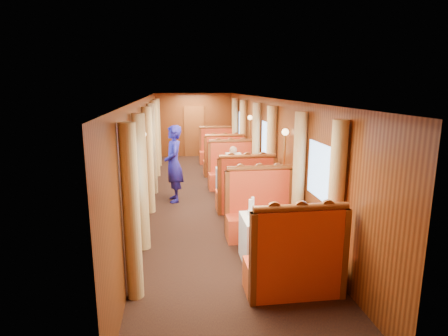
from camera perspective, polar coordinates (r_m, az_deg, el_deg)
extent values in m
cube|color=brown|center=(15.06, -4.56, 5.59)|extent=(0.80, 0.04, 2.00)
cube|color=white|center=(6.17, 7.72, -10.67)|extent=(1.05, 0.72, 0.75)
cube|color=#B51814|center=(5.42, 10.41, -15.98)|extent=(1.30, 0.55, 0.45)
cube|color=#B51814|center=(4.97, 11.47, -10.76)|extent=(1.30, 0.12, 0.80)
cylinder|color=brown|center=(4.81, 11.69, -5.94)|extent=(1.23, 0.10, 0.10)
cube|color=#B51814|center=(7.08, 5.64, -8.83)|extent=(1.30, 0.55, 0.45)
cube|color=#B51814|center=(7.08, 5.35, -3.48)|extent=(1.30, 0.12, 0.80)
cylinder|color=brown|center=(6.97, 5.42, 0.00)|extent=(1.23, 0.10, 0.10)
cube|color=white|center=(9.41, 2.12, -2.41)|extent=(1.05, 0.72, 0.75)
cube|color=#B51814|center=(8.56, 3.19, -4.99)|extent=(1.30, 0.55, 0.45)
cube|color=#B51814|center=(8.19, 3.52, -1.26)|extent=(1.30, 0.12, 0.80)
cylinder|color=brown|center=(8.09, 3.57, 1.76)|extent=(1.23, 0.10, 0.10)
cube|color=#B51814|center=(10.36, 1.22, -1.88)|extent=(1.30, 0.55, 0.45)
cube|color=#B51814|center=(10.43, 1.06, 1.74)|extent=(1.30, 0.12, 0.80)
cylinder|color=brown|center=(10.36, 1.07, 4.13)|extent=(1.23, 0.10, 0.10)
cube|color=white|center=(12.79, -0.54, 1.57)|extent=(1.05, 0.72, 0.75)
cube|color=#B51814|center=(11.90, 0.03, 0.01)|extent=(1.30, 0.55, 0.45)
cube|color=#B51814|center=(11.57, 0.18, 2.81)|extent=(1.30, 0.12, 0.80)
cylinder|color=brown|center=(11.51, 0.18, 4.97)|extent=(1.23, 0.10, 0.10)
cube|color=#B51814|center=(13.75, -1.03, 1.70)|extent=(1.30, 0.55, 0.45)
cube|color=#B51814|center=(13.86, -1.14, 4.40)|extent=(1.30, 0.12, 0.80)
cylinder|color=brown|center=(13.80, -1.15, 6.21)|extent=(1.23, 0.10, 0.10)
cube|color=silver|center=(5.95, 6.72, -7.58)|extent=(0.35, 0.27, 0.01)
cylinder|color=white|center=(6.01, 11.16, -7.54)|extent=(0.21, 0.21, 0.01)
cylinder|color=white|center=(6.05, 3.99, -6.82)|extent=(0.08, 0.08, 0.08)
cylinder|color=white|center=(6.01, 4.01, -5.63)|extent=(0.05, 0.05, 0.18)
cylinder|color=white|center=(6.18, 4.38, -6.40)|extent=(0.08, 0.08, 0.08)
cylinder|color=white|center=(6.14, 4.40, -5.23)|extent=(0.05, 0.05, 0.18)
cylinder|color=silver|center=(9.28, 1.97, 0.20)|extent=(0.06, 0.06, 0.14)
cylinder|color=silver|center=(12.70, -0.63, 3.53)|extent=(0.06, 0.06, 0.14)
cylinder|color=tan|center=(4.99, -13.93, -6.79)|extent=(0.22, 0.22, 2.35)
cylinder|color=tan|center=(6.48, -12.50, -2.27)|extent=(0.22, 0.22, 2.35)
cylinder|color=tan|center=(5.42, 16.63, -5.40)|extent=(0.22, 0.22, 2.35)
cylinder|color=tan|center=(6.81, 11.31, -1.49)|extent=(0.22, 0.22, 2.35)
cylinder|color=tan|center=(8.36, -11.45, 1.08)|extent=(0.22, 0.22, 2.35)
cylinder|color=tan|center=(9.89, -10.89, 2.84)|extent=(0.22, 0.22, 2.35)
cylinder|color=tan|center=(8.63, 7.17, 1.58)|extent=(0.22, 0.22, 2.35)
cylinder|color=tan|center=(10.12, 4.93, 3.23)|extent=(0.22, 0.22, 2.35)
cylinder|color=tan|center=(11.81, -10.40, 4.39)|extent=(0.22, 0.22, 2.35)
cylinder|color=tan|center=(13.36, -10.11, 5.32)|extent=(0.22, 0.22, 2.35)
cylinder|color=tan|center=(12.00, 2.92, 4.71)|extent=(0.22, 0.22, 2.35)
cylinder|color=tan|center=(13.52, 1.71, 5.59)|extent=(0.22, 0.22, 2.35)
cylinder|color=#BF8C3F|center=(7.48, -11.97, -2.25)|extent=(0.04, 0.04, 1.85)
sphere|color=#FFD18C|center=(7.30, -12.31, 5.02)|extent=(0.14, 0.14, 0.14)
cylinder|color=#BF8C3F|center=(7.77, 9.07, -1.57)|extent=(0.04, 0.04, 1.85)
sphere|color=#FFD18C|center=(7.60, 9.32, 5.43)|extent=(0.14, 0.14, 0.14)
cylinder|color=#BF8C3F|center=(10.89, -10.68, 2.38)|extent=(0.04, 0.04, 1.85)
sphere|color=#FFD18C|center=(10.77, -10.88, 7.39)|extent=(0.14, 0.14, 0.14)
cylinder|color=#BF8C3F|center=(11.10, 3.92, 2.76)|extent=(0.04, 0.04, 1.85)
sphere|color=#FFD18C|center=(10.98, 4.00, 7.68)|extent=(0.14, 0.14, 0.14)
imported|color=navy|center=(9.13, -7.66, 0.63)|extent=(0.52, 0.73, 1.87)
cube|color=beige|center=(10.05, 1.41, 0.75)|extent=(0.40, 0.24, 0.55)
sphere|color=tan|center=(9.99, 1.42, 2.77)|extent=(0.20, 0.20, 0.20)
cube|color=beige|center=(9.94, 1.56, -0.75)|extent=(0.36, 0.30, 0.14)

